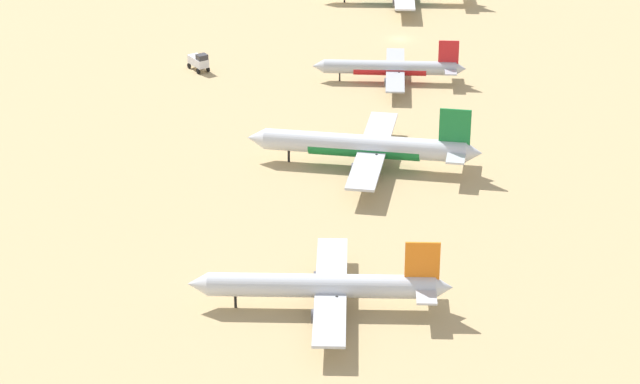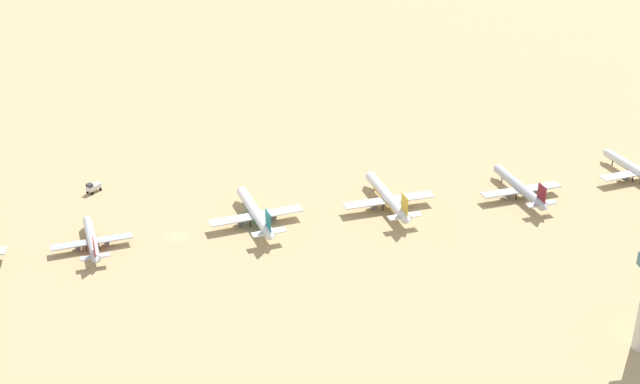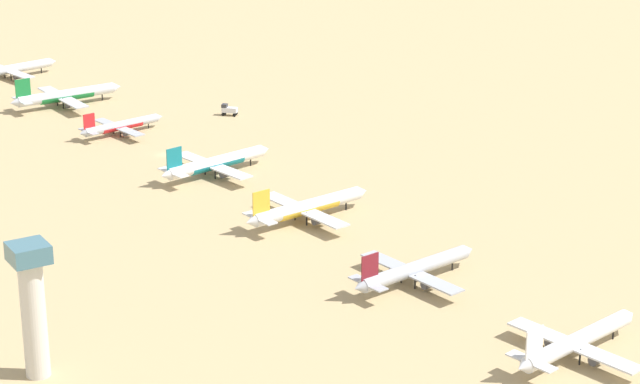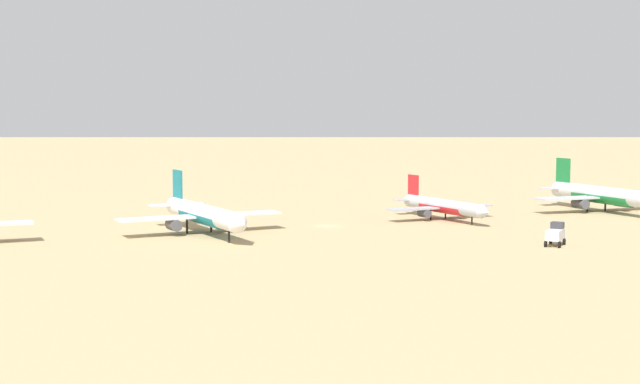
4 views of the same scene
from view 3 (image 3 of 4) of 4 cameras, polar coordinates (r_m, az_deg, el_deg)
name	(u,v)px [view 3 (image 3 of 4)]	position (r m, az deg, el deg)	size (l,w,h in m)	color
ground_plane	(163,155)	(377.66, -7.25, 1.73)	(1992.40, 1992.40, 0.00)	tan
parked_jet_0	(577,341)	(252.74, 11.79, -6.78)	(37.60, 30.80, 10.90)	silver
parked_jet_1	(414,269)	(282.08, 4.37, -3.58)	(37.09, 30.28, 10.71)	#B2B7C1
parked_jet_2	(307,207)	(319.24, -0.60, -0.70)	(39.73, 32.42, 11.46)	silver
parked_jet_3	(215,163)	(355.94, -4.86, 1.35)	(38.85, 31.82, 11.26)	white
parked_jet_4	(121,126)	(399.28, -9.20, 3.05)	(31.04, 25.39, 8.98)	#B2B7C1
parked_jet_5	(65,95)	(435.86, -11.69, 4.40)	(41.06, 33.36, 11.84)	silver
parked_jet_6	(12,69)	(479.52, -14.07, 5.53)	(36.97, 30.29, 10.72)	silver
service_truck	(229,109)	(417.31, -4.24, 3.83)	(5.48, 5.41, 3.90)	silver
control_tower	(33,303)	(242.08, -13.15, -5.01)	(7.20, 7.20, 27.52)	beige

